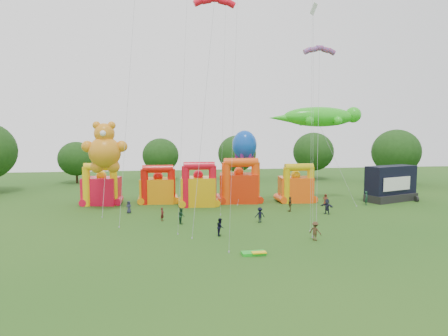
{
  "coord_description": "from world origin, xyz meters",
  "views": [
    {
      "loc": [
        -8.27,
        -28.83,
        10.22
      ],
      "look_at": [
        -0.82,
        18.0,
        5.99
      ],
      "focal_mm": 32.0,
      "sensor_mm": 36.0,
      "label": 1
    }
  ],
  "objects": [
    {
      "name": "gecko_kite",
      "position": [
        15.92,
        25.56,
        8.25
      ],
      "size": [
        14.12,
        7.59,
        14.1
      ],
      "color": "green",
      "rests_on": "ground"
    },
    {
      "name": "ground",
      "position": [
        0.0,
        0.0,
        0.0
      ],
      "size": [
        160.0,
        160.0,
        0.0
      ],
      "primitive_type": "plane",
      "color": "#214E16",
      "rests_on": "ground"
    },
    {
      "name": "parafoil_kites",
      "position": [
        0.3,
        16.09,
        12.22
      ],
      "size": [
        27.35,
        14.26,
        29.65
      ],
      "color": "red",
      "rests_on": "ground"
    },
    {
      "name": "spectator_3",
      "position": [
        2.76,
        14.61,
        0.88
      ],
      "size": [
        1.19,
        0.75,
        1.76
      ],
      "primitive_type": "imported",
      "rotation": [
        0.0,
        0.0,
        3.23
      ],
      "color": "black",
      "rests_on": "ground"
    },
    {
      "name": "bouncy_castle_3",
      "position": [
        3.03,
        28.09,
        2.49
      ],
      "size": [
        6.17,
        5.26,
        6.59
      ],
      "color": "red",
      "rests_on": "ground"
    },
    {
      "name": "spectator_7",
      "position": [
        20.29,
        22.89,
        0.98
      ],
      "size": [
        0.76,
        0.85,
        1.96
      ],
      "primitive_type": "imported",
      "rotation": [
        0.0,
        0.0,
        1.06
      ],
      "color": "#173929",
      "rests_on": "ground"
    },
    {
      "name": "bouncy_castle_2",
      "position": [
        -3.13,
        26.23,
        2.38
      ],
      "size": [
        5.08,
        4.22,
        6.24
      ],
      "color": "#D89A0B",
      "rests_on": "ground"
    },
    {
      "name": "folded_kite_bundle",
      "position": [
        -0.64,
        2.99,
        0.14
      ],
      "size": [
        2.03,
        1.15,
        0.31
      ],
      "color": "green",
      "rests_on": "ground"
    },
    {
      "name": "spectator_4",
      "position": [
        8.19,
        20.21,
        0.98
      ],
      "size": [
        0.89,
        1.24,
        1.95
      ],
      "primitive_type": "imported",
      "rotation": [
        0.0,
        0.0,
        4.31
      ],
      "color": "#47361C",
      "rests_on": "ground"
    },
    {
      "name": "teddy_bear_kite",
      "position": [
        -15.41,
        24.28,
        7.73
      ],
      "size": [
        5.77,
        6.44,
        11.74
      ],
      "color": "orange",
      "rests_on": "ground"
    },
    {
      "name": "spectator_0",
      "position": [
        -12.37,
        22.37,
        0.78
      ],
      "size": [
        0.89,
        0.75,
        1.55
      ],
      "primitive_type": "imported",
      "rotation": [
        0.0,
        0.0,
        -0.41
      ],
      "color": "#23253B",
      "rests_on": "ground"
    },
    {
      "name": "spectator_8",
      "position": [
        -2.54,
        9.56,
        0.88
      ],
      "size": [
        0.81,
        0.96,
        1.77
      ],
      "primitive_type": "imported",
      "rotation": [
        0.0,
        0.0,
        1.39
      ],
      "color": "black",
      "rests_on": "ground"
    },
    {
      "name": "spectator_9",
      "position": [
        6.09,
        6.42,
        0.91
      ],
      "size": [
        1.3,
        1.32,
        1.82
      ],
      "primitive_type": "imported",
      "rotation": [
        0.0,
        0.0,
        2.33
      ],
      "color": "#452F1B",
      "rests_on": "ground"
    },
    {
      "name": "spectator_1",
      "position": [
        -8.19,
        17.22,
        0.78
      ],
      "size": [
        0.61,
        0.68,
        1.56
      ],
      "primitive_type": "imported",
      "rotation": [
        0.0,
        0.0,
        1.05
      ],
      "color": "#4E1617",
      "rests_on": "ground"
    },
    {
      "name": "spectator_5",
      "position": [
        12.22,
        17.82,
        0.96
      ],
      "size": [
        1.53,
        1.75,
        1.92
      ],
      "primitive_type": "imported",
      "rotation": [
        0.0,
        0.0,
        5.37
      ],
      "color": "#212237",
      "rests_on": "ground"
    },
    {
      "name": "stage_trailer",
      "position": [
        25.69,
        25.66,
        2.56
      ],
      "size": [
        8.87,
        5.78,
        5.3
      ],
      "color": "black",
      "rests_on": "ground"
    },
    {
      "name": "bouncy_castle_4",
      "position": [
        11.41,
        27.13,
        2.2
      ],
      "size": [
        5.07,
        4.25,
        5.76
      ],
      "color": "#FF530D",
      "rests_on": "ground"
    },
    {
      "name": "octopus_kite",
      "position": [
        3.83,
        29.25,
        5.59
      ],
      "size": [
        3.91,
        6.68,
        10.63
      ],
      "color": "#0C44B8",
      "rests_on": "ground"
    },
    {
      "name": "spectator_2",
      "position": [
        -6.08,
        15.45,
        0.89
      ],
      "size": [
        0.86,
        1.0,
        1.79
      ],
      "primitive_type": "imported",
      "rotation": [
        0.0,
        0.0,
        1.8
      ],
      "color": "#153620",
      "rests_on": "ground"
    },
    {
      "name": "spectator_6",
      "position": [
        14.52,
        23.6,
        0.81
      ],
      "size": [
        0.94,
        0.83,
        1.63
      ],
      "primitive_type": "imported",
      "rotation": [
        0.0,
        0.0,
        5.79
      ],
      "color": "maroon",
      "rests_on": "ground"
    },
    {
      "name": "tree_ring",
      "position": [
        -1.18,
        0.62,
        6.26
      ],
      "size": [
        123.85,
        125.96,
        12.07
      ],
      "color": "#352314",
      "rests_on": "ground"
    },
    {
      "name": "diamond_kites",
      "position": [
        1.2,
        14.01,
        16.92
      ],
      "size": [
        16.17,
        21.92,
        42.95
      ],
      "color": "#CD0940",
      "rests_on": "ground"
    },
    {
      "name": "bouncy_castle_1",
      "position": [
        -8.71,
        29.45,
        2.14
      ],
      "size": [
        5.27,
        4.41,
        5.62
      ],
      "color": "orange",
      "rests_on": "ground"
    },
    {
      "name": "bouncy_castle_0",
      "position": [
        -16.68,
        29.4,
        2.3
      ],
      "size": [
        5.43,
        4.72,
        6.01
      ],
      "color": "red",
      "rests_on": "ground"
    }
  ]
}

